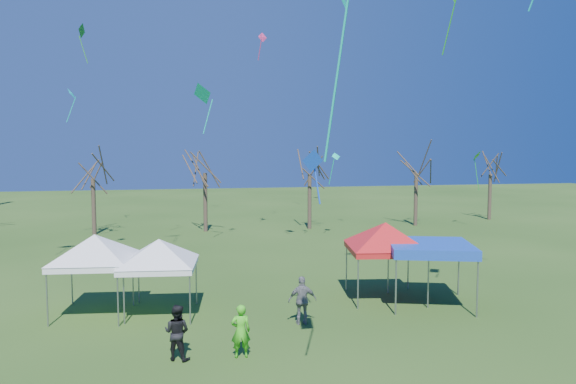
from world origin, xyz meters
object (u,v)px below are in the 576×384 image
object	(u,v)px
tree_1	(92,159)
tree_3	(310,154)
person_green	(241,331)
person_grey	(302,300)
tent_white_west	(95,240)
tree_5	(491,158)
tree_2	(205,152)
tent_blue	(430,248)
person_dark	(177,332)
tent_red	(386,228)
tent_white_mid	(159,244)
tree_4	(417,154)

from	to	relation	value
tree_1	tree_3	size ratio (longest dim) A/B	0.95
person_green	person_grey	bearing A→B (deg)	-134.43
tree_1	tent_white_west	bearing A→B (deg)	-80.84
tree_5	tent_white_west	world-z (taller)	tree_5
tree_2	tent_blue	xyz separation A→B (m)	(8.25, -21.39, -3.90)
tree_3	person_grey	distance (m)	23.69
tree_2	person_dark	xyz separation A→B (m)	(-2.01, -25.02, -5.43)
tent_white_west	person_grey	xyz separation A→B (m)	(7.66, -2.84, -2.05)
person_green	tree_3	bearing A→B (deg)	-108.20
tree_2	tent_red	size ratio (longest dim) A/B	1.90
tent_white_mid	tent_blue	distance (m)	11.00
tree_5	tent_red	size ratio (longest dim) A/B	1.73
person_green	tent_white_mid	bearing A→B (deg)	-60.75
tree_1	person_green	size ratio (longest dim) A/B	4.50
tent_white_mid	person_dark	bearing A→B (deg)	-81.40
tree_1	person_grey	distance (m)	25.88
tree_4	tree_5	world-z (taller)	tree_4
tree_1	person_green	distance (m)	27.31
tree_5	tent_white_mid	world-z (taller)	tree_5
person_green	tent_red	bearing A→B (deg)	-142.84
tree_3	tent_blue	size ratio (longest dim) A/B	1.91
tree_5	tree_3	bearing A→B (deg)	-173.48
tree_2	tent_white_west	bearing A→B (deg)	-104.56
tree_1	person_grey	xyz separation A→B (m)	(10.91, -22.96, -4.89)
tree_5	person_dark	distance (m)	39.07
tent_white_mid	person_dark	size ratio (longest dim) A/B	2.27
tent_blue	tree_1	bearing A→B (deg)	127.55
tent_white_west	tent_red	world-z (taller)	tent_red
tree_1	tent_blue	size ratio (longest dim) A/B	1.82
tree_5	tent_white_mid	bearing A→B (deg)	-142.43
tree_1	person_green	world-z (taller)	tree_1
tent_blue	person_green	bearing A→B (deg)	-155.02
tree_5	person_green	size ratio (longest dim) A/B	4.45
tent_white_mid	person_green	size ratio (longest dim) A/B	2.33
person_dark	tent_blue	bearing A→B (deg)	-134.84
tree_1	tent_white_mid	size ratio (longest dim) A/B	1.93
tent_white_west	tent_blue	size ratio (longest dim) A/B	0.99
person_green	tree_1	bearing A→B (deg)	-71.37
tree_3	person_grey	size ratio (longest dim) A/B	4.40
tree_5	tree_1	bearing A→B (deg)	-177.65
tree_2	tree_5	xyz separation A→B (m)	(26.09, 1.69, -0.56)
person_grey	tent_white_mid	bearing A→B (deg)	-19.78
tree_2	tent_red	world-z (taller)	tree_2
tent_white_west	tent_white_mid	size ratio (longest dim) A/B	1.06
tent_white_mid	tree_1	bearing A→B (deg)	105.37
tent_red	tree_1	bearing A→B (deg)	126.57
tent_white_mid	tree_4	bearing A→B (deg)	44.52
tree_1	person_green	bearing A→B (deg)	-71.94
tent_white_mid	tree_2	bearing A→B (deg)	82.48
tree_4	tent_blue	bearing A→B (deg)	-114.27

